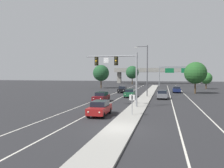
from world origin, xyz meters
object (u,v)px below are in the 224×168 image
tree_far_right_a (206,78)px  car_oncoming_darkred (101,97)px  car_oncoming_black (122,89)px  tree_far_left_a (132,72)px  street_lamp_median (146,68)px  car_receding_grey (162,94)px  highway_sign_gantry (178,70)px  tree_far_left_b (101,73)px  car_oncoming_red (100,108)px  car_receding_navy (177,89)px  overhead_signal_mast (120,68)px  tree_far_right_c (195,73)px  median_sign_post (132,101)px  car_oncoming_green (130,93)px

tree_far_right_a → car_oncoming_darkred: bearing=-121.0°
car_oncoming_black → tree_far_left_a: (-3.92, 43.88, 4.58)m
street_lamp_median → car_oncoming_darkred: street_lamp_median is taller
street_lamp_median → tree_far_right_a: (15.96, 28.11, -2.46)m
car_receding_grey → highway_sign_gantry: 42.93m
tree_far_left_a → tree_far_left_b: tree_far_left_a is taller
car_oncoming_red → car_receding_navy: size_ratio=1.01×
overhead_signal_mast → tree_far_left_b: size_ratio=0.95×
car_oncoming_darkred → tree_far_right_a: 43.63m
car_oncoming_red → car_receding_grey: size_ratio=1.00×
car_oncoming_red → car_oncoming_darkred: same height
car_oncoming_darkred → tree_far_right_c: size_ratio=0.61×
median_sign_post → tree_far_right_a: size_ratio=0.43×
car_oncoming_black → tree_far_right_a: size_ratio=0.88×
highway_sign_gantry → car_receding_grey: bearing=-96.8°
car_receding_grey → tree_far_right_c: 15.27m
highway_sign_gantry → tree_far_left_a: 22.77m
car_oncoming_darkred → car_oncoming_black: (0.02, 18.39, 0.00)m
highway_sign_gantry → car_oncoming_black: bearing=-115.5°
median_sign_post → car_oncoming_green: bearing=99.5°
tree_far_left_a → car_oncoming_black: bearing=-84.9°
tree_far_left_a → car_oncoming_green: bearing=-82.3°
street_lamp_median → tree_far_right_c: street_lamp_median is taller
car_oncoming_red → tree_far_left_a: tree_far_left_a is taller
overhead_signal_mast → tree_far_left_b: tree_far_left_b is taller
car_oncoming_green → tree_far_right_a: tree_far_right_a is taller
tree_far_right_c → tree_far_left_a: size_ratio=0.89×
car_oncoming_red → car_oncoming_black: 30.01m
car_oncoming_green → tree_far_left_b: size_ratio=0.59×
tree_far_right_a → tree_far_left_b: tree_far_left_b is taller
tree_far_left_a → car_oncoming_red: bearing=-84.5°
overhead_signal_mast → tree_far_right_a: 46.19m
street_lamp_median → highway_sign_gantry: 40.74m
tree_far_right_a → median_sign_post: bearing=-108.1°
car_oncoming_green → tree_far_right_a: 34.77m
street_lamp_median → tree_far_left_b: street_lamp_median is taller
car_oncoming_black → tree_far_right_a: tree_far_right_a is taller
car_oncoming_black → car_receding_grey: 15.02m
median_sign_post → tree_far_left_b: bearing=110.3°
car_receding_navy → tree_far_right_a: size_ratio=0.88×
car_oncoming_darkred → car_oncoming_black: same height
car_oncoming_black → car_receding_navy: bearing=12.8°
street_lamp_median → tree_far_left_b: bearing=123.8°
car_receding_grey → highway_sign_gantry: (5.07, 42.29, 5.34)m
car_oncoming_green → tree_far_left_a: bearing=97.7°
car_oncoming_darkred → highway_sign_gantry: highway_sign_gantry is taller
car_oncoming_black → tree_far_right_c: size_ratio=0.61×
median_sign_post → car_receding_grey: size_ratio=0.49×
car_oncoming_darkred → tree_far_left_a: size_ratio=0.54×
street_lamp_median → car_receding_grey: bearing=-37.2°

